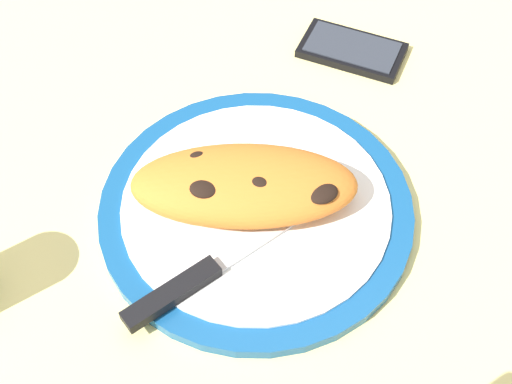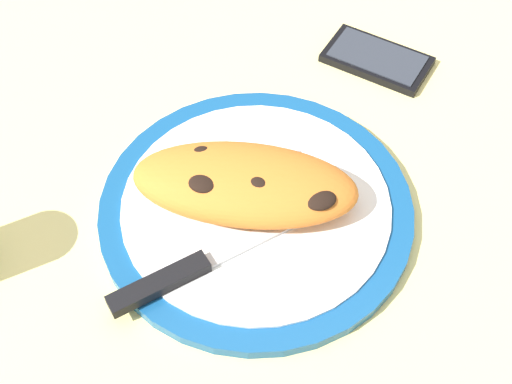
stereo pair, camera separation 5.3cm
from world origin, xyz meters
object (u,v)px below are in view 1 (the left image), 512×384
Objects in this scene: fork at (208,163)px; knife at (202,275)px; calzone at (244,185)px; smartphone at (352,50)px; plate at (256,209)px.

knife is at bearing 74.21° from fork.
calzone reaches higher than smartphone.
calzone reaches higher than knife.
plate reaches higher than smartphone.
calzone is at bearing 114.07° from fork.
knife is 1.66× the size of smartphone.
plate is 3.65cm from calzone.
fork is 13.84cm from knife.
knife is at bearing 43.40° from plate.
calzone is at bearing -35.90° from plate.
smartphone is at bearing -132.05° from plate.
knife is at bearing 50.48° from calzone.
plate is 1.31× the size of calzone.
plate is 7.39cm from fork.
fork is (2.54, -5.68, -2.37)cm from calzone.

